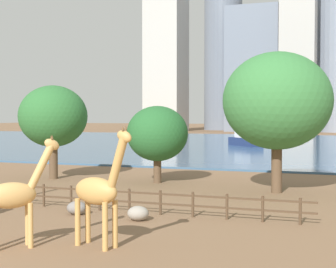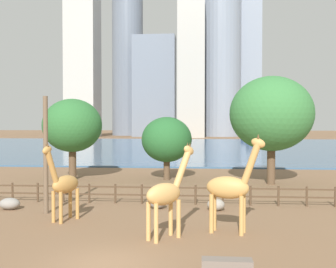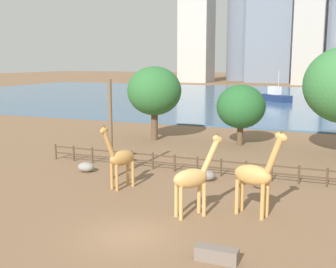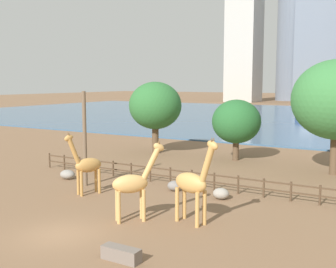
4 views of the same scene
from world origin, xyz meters
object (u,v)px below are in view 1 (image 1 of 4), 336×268
object	(u,v)px
tree_left_large	(157,134)
tree_right_tall	(53,117)
giraffe_companion	(99,191)
tree_center_broad	(277,101)
giraffe_young	(15,195)
boulder_by_pole	(138,213)
boulder_near_fence	(77,208)
boat_ferry	(245,140)

from	to	relation	value
tree_left_large	tree_right_tall	distance (m)	9.11
giraffe_companion	tree_center_broad	world-z (taller)	tree_center_broad
giraffe_companion	tree_right_tall	distance (m)	23.19
giraffe_young	boulder_by_pole	world-z (taller)	giraffe_young
boulder_near_fence	tree_right_tall	bearing A→B (deg)	126.93
boulder_by_pole	tree_right_tall	xyz separation A→B (m)	(-13.28, 13.09, 4.78)
giraffe_companion	boulder_near_fence	distance (m)	7.28
boulder_by_pole	tree_center_broad	size ratio (longest dim) A/B	0.11
tree_center_broad	boat_ferry	xyz separation A→B (m)	(-12.02, 48.07, -5.01)
giraffe_companion	giraffe_young	size ratio (longest dim) A/B	1.09
boulder_by_pole	boat_ferry	world-z (taller)	boat_ferry
boulder_near_fence	tree_left_large	distance (m)	13.85
boulder_by_pole	tree_left_large	xyz separation A→B (m)	(-4.29, 13.71, 3.45)
giraffe_companion	tree_center_broad	xyz separation A→B (m)	(4.58, 16.98, 3.95)
boulder_near_fence	boat_ferry	bearing A→B (deg)	93.05
giraffe_companion	boulder_by_pole	size ratio (longest dim) A/B	4.49
boulder_near_fence	boulder_by_pole	distance (m)	3.69
boulder_by_pole	tree_center_broad	xyz separation A→B (m)	(5.17, 11.71, 5.85)
tree_center_broad	boulder_near_fence	bearing A→B (deg)	-127.83
boulder_near_fence	tree_center_broad	world-z (taller)	tree_center_broad
giraffe_companion	tree_center_broad	size ratio (longest dim) A/B	0.51
tree_center_broad	tree_right_tall	distance (m)	18.53
giraffe_young	tree_center_broad	bearing A→B (deg)	20.41
boulder_near_fence	tree_left_large	xyz separation A→B (m)	(-0.61, 13.39, 3.46)
tree_center_broad	boat_ferry	distance (m)	49.80
giraffe_companion	tree_left_large	xyz separation A→B (m)	(-4.88, 18.97, 1.55)
giraffe_young	boulder_by_pole	bearing A→B (deg)	22.28
giraffe_young	tree_right_tall	world-z (taller)	tree_right_tall
giraffe_companion	boulder_near_fence	size ratio (longest dim) A/B	4.54
boulder_near_fence	boulder_by_pole	world-z (taller)	boulder_by_pole
giraffe_companion	boat_ferry	distance (m)	65.48
boulder_near_fence	tree_left_large	bearing A→B (deg)	92.62
giraffe_young	boat_ferry	bearing A→B (deg)	46.97
tree_center_broad	giraffe_companion	bearing A→B (deg)	-105.10
giraffe_young	tree_center_broad	distance (m)	20.17
giraffe_companion	giraffe_young	xyz separation A→B (m)	(-3.07, -1.23, -0.15)
boulder_near_fence	boat_ferry	xyz separation A→B (m)	(-3.17, 59.46, 0.86)
giraffe_companion	boulder_by_pole	xyz separation A→B (m)	(-0.59, 5.26, -1.90)
boulder_by_pole	tree_left_large	bearing A→B (deg)	107.39
boulder_by_pole	tree_left_large	world-z (taller)	tree_left_large
boulder_by_pole	tree_center_broad	world-z (taller)	tree_center_broad
boulder_by_pole	tree_center_broad	distance (m)	14.08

